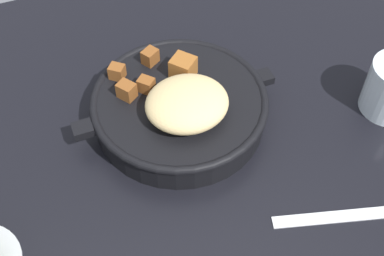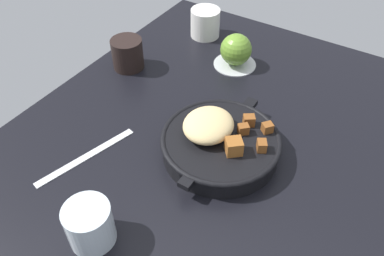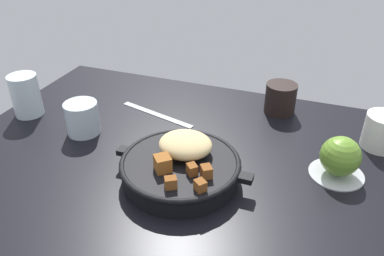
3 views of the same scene
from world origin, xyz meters
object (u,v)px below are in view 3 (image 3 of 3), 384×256
butter_knife (157,114)px  water_glass_tall (26,95)px  water_glass_short (82,118)px  ceramic_mug_white (383,131)px  red_apple (340,156)px  cast_iron_skillet (182,166)px  coffee_mug_dark (280,98)px

butter_knife → water_glass_tall: (-31.73, -11.07, 5.29)cm
water_glass_short → butter_knife: bearing=47.0°
ceramic_mug_white → water_glass_tall: (-85.91, -15.16, 1.45)cm
red_apple → water_glass_tall: (-77.26, -0.75, 0.79)cm
ceramic_mug_white → water_glass_short: size_ratio=1.05×
cast_iron_skillet → water_glass_short: cast_iron_skillet is taller
water_glass_short → water_glass_tall: 18.99cm
red_apple → coffee_mug_dark: red_apple is taller
red_apple → coffee_mug_dark: size_ratio=1.01×
butter_knife → water_glass_short: bearing=-117.7°
ceramic_mug_white → cast_iron_skillet: bearing=-145.3°
butter_knife → red_apple: bearing=2.5°
ceramic_mug_white → water_glass_tall: size_ratio=0.76×
red_apple → butter_knife: 46.90cm
cast_iron_skillet → coffee_mug_dark: bearing=68.5°
butter_knife → water_glass_short: size_ratio=2.85×
red_apple → water_glass_tall: size_ratio=0.75×
butter_knife → water_glass_tall: 34.01cm
ceramic_mug_white → coffee_mug_dark: (-24.32, 8.78, -0.05)cm
water_glass_tall → coffee_mug_dark: size_ratio=1.36×
water_glass_short → water_glass_tall: (-18.70, 2.91, 1.51)cm
red_apple → ceramic_mug_white: (8.66, 14.41, -0.66)cm
water_glass_short → coffee_mug_dark: same height
ceramic_mug_white → coffee_mug_dark: same height
water_glass_tall → coffee_mug_dark: (61.59, 23.94, -1.49)cm
water_glass_short → coffee_mug_dark: (42.89, 26.86, 0.02)cm
water_glass_short → water_glass_tall: bearing=171.1°
butter_knife → water_glass_short: water_glass_short is taller
cast_iron_skillet → red_apple: bearing=22.1°
water_glass_tall → butter_knife: bearing=19.2°
butter_knife → coffee_mug_dark: 32.74cm
coffee_mug_dark → butter_knife: bearing=-156.7°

